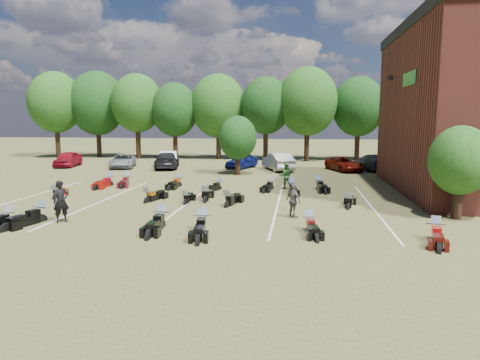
% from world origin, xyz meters
% --- Properties ---
extents(ground, '(160.00, 160.00, 0.00)m').
position_xyz_m(ground, '(0.00, 0.00, 0.00)').
color(ground, brown).
rests_on(ground, ground).
extents(car_0, '(2.52, 4.63, 1.49)m').
position_xyz_m(car_0, '(-19.32, 19.09, 0.75)').
color(car_0, maroon).
rests_on(car_0, ground).
extents(car_1, '(3.04, 5.01, 1.56)m').
position_xyz_m(car_1, '(-9.63, 20.47, 0.78)').
color(car_1, silver).
rests_on(car_1, ground).
extents(car_2, '(3.33, 5.05, 1.29)m').
position_xyz_m(car_2, '(-13.62, 18.93, 0.65)').
color(car_2, gray).
rests_on(car_2, ground).
extents(car_3, '(3.27, 5.58, 1.52)m').
position_xyz_m(car_3, '(-9.24, 18.98, 0.76)').
color(car_3, black).
rests_on(car_3, ground).
extents(car_4, '(3.07, 4.46, 1.41)m').
position_xyz_m(car_4, '(-2.27, 20.10, 0.70)').
color(car_4, '#0B1350').
rests_on(car_4, ground).
extents(car_5, '(3.38, 5.17, 1.61)m').
position_xyz_m(car_5, '(1.23, 18.90, 0.80)').
color(car_5, '#9D9D98').
rests_on(car_5, ground).
extents(car_6, '(3.57, 5.01, 1.27)m').
position_xyz_m(car_6, '(7.16, 19.23, 0.63)').
color(car_6, '#590D05').
rests_on(car_6, ground).
extents(car_7, '(2.97, 5.32, 1.46)m').
position_xyz_m(car_7, '(9.72, 20.31, 0.73)').
color(car_7, '#38373C').
rests_on(car_7, ground).
extents(person_black, '(0.82, 0.81, 1.91)m').
position_xyz_m(person_black, '(-7.52, -2.21, 0.96)').
color(person_black, black).
rests_on(person_black, ground).
extents(person_green, '(0.94, 0.77, 1.76)m').
position_xyz_m(person_green, '(2.26, 8.55, 0.88)').
color(person_green, '#265A21').
rests_on(person_green, ground).
extents(person_grey, '(0.94, 0.98, 1.64)m').
position_xyz_m(person_grey, '(2.89, 0.10, 0.82)').
color(person_grey, '#5A524D').
rests_on(person_grey, ground).
extents(motorcycle_0, '(0.75, 2.32, 1.29)m').
position_xyz_m(motorcycle_0, '(-9.39, -3.30, 0.00)').
color(motorcycle_0, black).
rests_on(motorcycle_0, ground).
extents(motorcycle_1, '(1.38, 2.59, 1.38)m').
position_xyz_m(motorcycle_1, '(-8.52, -2.30, 0.00)').
color(motorcycle_1, black).
rests_on(motorcycle_1, ground).
extents(motorcycle_2, '(0.87, 2.51, 1.39)m').
position_xyz_m(motorcycle_2, '(-2.74, -2.49, 0.00)').
color(motorcycle_2, black).
rests_on(motorcycle_2, ground).
extents(motorcycle_3, '(1.11, 2.56, 1.38)m').
position_xyz_m(motorcycle_3, '(-0.83, -2.94, 0.00)').
color(motorcycle_3, black).
rests_on(motorcycle_3, ground).
extents(motorcycle_5, '(1.02, 2.25, 1.21)m').
position_xyz_m(motorcycle_5, '(3.58, -2.21, 0.00)').
color(motorcycle_5, black).
rests_on(motorcycle_5, ground).
extents(motorcycle_6, '(1.20, 2.39, 1.28)m').
position_xyz_m(motorcycle_6, '(8.41, -2.89, 0.00)').
color(motorcycle_6, '#410B09').
rests_on(motorcycle_6, ground).
extents(motorcycle_7, '(1.05, 2.14, 1.15)m').
position_xyz_m(motorcycle_7, '(-11.07, 3.10, 0.00)').
color(motorcycle_7, maroon).
rests_on(motorcycle_7, ground).
extents(motorcycle_8, '(1.28, 2.36, 1.25)m').
position_xyz_m(motorcycle_8, '(-5.26, 2.73, 0.00)').
color(motorcycle_8, black).
rests_on(motorcycle_8, ground).
extents(motorcycle_9, '(1.04, 2.51, 1.36)m').
position_xyz_m(motorcycle_9, '(-2.07, 3.28, 0.00)').
color(motorcycle_9, black).
rests_on(motorcycle_9, ground).
extents(motorcycle_10, '(0.70, 2.02, 1.11)m').
position_xyz_m(motorcycle_10, '(-3.03, 2.54, 0.00)').
color(motorcycle_10, black).
rests_on(motorcycle_10, ground).
extents(motorcycle_11, '(1.25, 2.42, 1.29)m').
position_xyz_m(motorcycle_11, '(-0.63, 2.18, 0.00)').
color(motorcycle_11, black).
rests_on(motorcycle_11, ground).
extents(motorcycle_12, '(1.06, 2.27, 1.22)m').
position_xyz_m(motorcycle_12, '(5.72, 2.52, 0.00)').
color(motorcycle_12, black).
rests_on(motorcycle_12, ground).
extents(motorcycle_14, '(1.13, 2.39, 1.28)m').
position_xyz_m(motorcycle_14, '(-8.98, 8.79, 0.00)').
color(motorcycle_14, '#400910').
rests_on(motorcycle_14, ground).
extents(motorcycle_15, '(1.01, 2.48, 1.35)m').
position_xyz_m(motorcycle_15, '(-9.96, 8.10, 0.00)').
color(motorcycle_15, maroon).
rests_on(motorcycle_15, ground).
extents(motorcycle_16, '(1.28, 2.10, 1.11)m').
position_xyz_m(motorcycle_16, '(-2.11, 7.57, 0.00)').
color(motorcycle_16, black).
rests_on(motorcycle_16, ground).
extents(motorcycle_17, '(0.98, 2.37, 1.29)m').
position_xyz_m(motorcycle_17, '(-5.10, 8.55, 0.00)').
color(motorcycle_17, black).
rests_on(motorcycle_17, ground).
extents(motorcycle_18, '(1.17, 2.22, 1.18)m').
position_xyz_m(motorcycle_18, '(1.34, 8.19, 0.00)').
color(motorcycle_18, black).
rests_on(motorcycle_18, ground).
extents(motorcycle_19, '(1.00, 2.34, 1.27)m').
position_xyz_m(motorcycle_19, '(2.68, 7.31, 0.00)').
color(motorcycle_19, black).
rests_on(motorcycle_19, ground).
extents(motorcycle_20, '(1.21, 2.53, 1.35)m').
position_xyz_m(motorcycle_20, '(4.43, 8.61, 0.00)').
color(motorcycle_20, black).
rests_on(motorcycle_20, ground).
extents(tree_line, '(56.00, 6.00, 9.79)m').
position_xyz_m(tree_line, '(-1.00, 29.00, 6.31)').
color(tree_line, black).
rests_on(tree_line, ground).
extents(young_tree_near_building, '(2.80, 2.80, 4.16)m').
position_xyz_m(young_tree_near_building, '(10.50, 1.00, 2.75)').
color(young_tree_near_building, black).
rests_on(young_tree_near_building, ground).
extents(young_tree_midfield, '(3.20, 3.20, 4.70)m').
position_xyz_m(young_tree_midfield, '(-2.00, 15.50, 3.09)').
color(young_tree_midfield, black).
rests_on(young_tree_midfield, ground).
extents(parking_lines, '(20.10, 14.00, 0.01)m').
position_xyz_m(parking_lines, '(-3.00, 3.00, 0.01)').
color(parking_lines, silver).
rests_on(parking_lines, ground).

